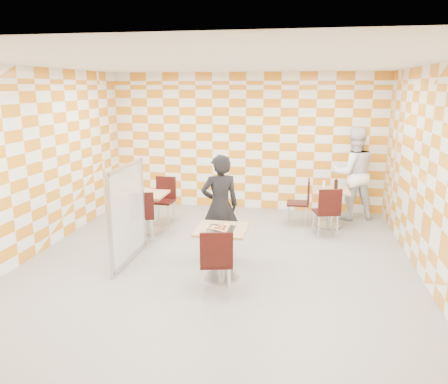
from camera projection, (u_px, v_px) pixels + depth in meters
name	position (u px, v px, depth m)	size (l,w,h in m)	color
room_shell	(222.00, 165.00, 6.81)	(7.00, 7.00, 7.00)	gray
main_table	(221.00, 244.00, 6.19)	(0.70, 0.70, 0.75)	tan
second_table	(330.00, 201.00, 8.51)	(0.70, 0.70, 0.75)	tan
empty_table	(148.00, 206.00, 8.20)	(0.70, 0.70, 0.75)	tan
chair_main_front	(216.00, 258.00, 5.61)	(0.51, 0.51, 0.92)	black
chair_second_front	(328.00, 209.00, 7.89)	(0.52, 0.52, 0.92)	black
chair_second_side	(303.00, 199.00, 8.56)	(0.43, 0.42, 0.92)	black
chair_empty_near	(141.00, 213.00, 7.64)	(0.56, 0.57, 0.92)	black
chair_empty_far	(164.00, 196.00, 8.80)	(0.45, 0.46, 0.92)	black
partition	(128.00, 213.00, 6.72)	(0.08, 1.38, 1.55)	white
man_dark	(220.00, 206.00, 6.95)	(0.61, 0.40, 1.67)	black
man_white	(353.00, 174.00, 8.95)	(0.93, 0.72, 1.91)	white
pizza_on_foil	(221.00, 227.00, 6.12)	(0.40, 0.40, 0.04)	silver
sport_bottle	(324.00, 184.00, 8.57)	(0.06, 0.06, 0.20)	white
soda_bottle	(336.00, 185.00, 8.41)	(0.07, 0.07, 0.23)	black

